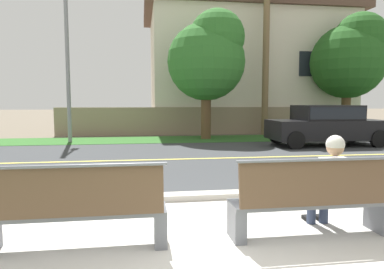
# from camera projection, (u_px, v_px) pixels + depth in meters

# --- Properties ---
(ground_plane) EXTENTS (140.00, 140.00, 0.00)m
(ground_plane) POSITION_uv_depth(u_px,v_px,m) (162.00, 152.00, 11.42)
(ground_plane) COLOR #665B4C
(sidewalk_pavement) EXTENTS (44.00, 3.60, 0.01)m
(sidewalk_pavement) POSITION_uv_depth(u_px,v_px,m) (201.00, 247.00, 3.93)
(sidewalk_pavement) COLOR beige
(sidewalk_pavement) RESTS_ON ground_plane
(curb_edge) EXTENTS (44.00, 0.30, 0.11)m
(curb_edge) POSITION_uv_depth(u_px,v_px,m) (182.00, 197.00, 5.85)
(curb_edge) COLOR #ADA89E
(curb_edge) RESTS_ON ground_plane
(street_asphalt) EXTENTS (52.00, 8.00, 0.01)m
(street_asphalt) POSITION_uv_depth(u_px,v_px,m) (165.00, 160.00, 9.94)
(street_asphalt) COLOR #383A3D
(street_asphalt) RESTS_ON ground_plane
(road_centre_line) EXTENTS (48.00, 0.14, 0.01)m
(road_centre_line) POSITION_uv_depth(u_px,v_px,m) (165.00, 159.00, 9.94)
(road_centre_line) COLOR #E0CC4C
(road_centre_line) RESTS_ON ground_plane
(far_verge_grass) EXTENTS (48.00, 2.80, 0.02)m
(far_verge_grass) POSITION_uv_depth(u_px,v_px,m) (157.00, 140.00, 15.21)
(far_verge_grass) COLOR #2D6026
(far_verge_grass) RESTS_ON ground_plane
(bench_left) EXTENTS (2.00, 0.48, 1.01)m
(bench_left) POSITION_uv_depth(u_px,v_px,m) (75.00, 211.00, 3.78)
(bench_left) COLOR slate
(bench_left) RESTS_ON ground_plane
(bench_right) EXTENTS (2.00, 0.48, 1.01)m
(bench_right) POSITION_uv_depth(u_px,v_px,m) (313.00, 201.00, 4.18)
(bench_right) COLOR slate
(bench_right) RESTS_ON ground_plane
(seated_person_white) EXTENTS (0.52, 0.68, 1.25)m
(seated_person_white) POSITION_uv_depth(u_px,v_px,m) (330.00, 180.00, 4.37)
(seated_person_white) COLOR #333D56
(seated_person_white) RESTS_ON ground_plane
(car_black_far) EXTENTS (4.30, 1.86, 1.54)m
(car_black_far) POSITION_uv_depth(u_px,v_px,m) (326.00, 123.00, 13.13)
(car_black_far) COLOR black
(car_black_far) RESTS_ON ground_plane
(streetlamp) EXTENTS (0.24, 2.10, 7.36)m
(streetlamp) POSITION_uv_depth(u_px,v_px,m) (68.00, 40.00, 14.10)
(streetlamp) COLOR gray
(streetlamp) RESTS_ON ground_plane
(shade_tree_far_left) EXTENTS (3.45, 3.45, 5.69)m
(shade_tree_far_left) POSITION_uv_depth(u_px,v_px,m) (209.00, 56.00, 15.21)
(shade_tree_far_left) COLOR brown
(shade_tree_far_left) RESTS_ON ground_plane
(shade_tree_left) EXTENTS (3.69, 3.69, 6.09)m
(shade_tree_left) POSITION_uv_depth(u_px,v_px,m) (351.00, 56.00, 17.36)
(shade_tree_left) COLOR brown
(shade_tree_left) RESTS_ON ground_plane
(garden_wall) EXTENTS (13.00, 0.36, 1.40)m
(garden_wall) POSITION_uv_depth(u_px,v_px,m) (187.00, 121.00, 17.67)
(garden_wall) COLOR gray
(garden_wall) RESTS_ON ground_plane
(house_across_street) EXTENTS (12.17, 6.91, 7.29)m
(house_across_street) POSITION_uv_depth(u_px,v_px,m) (245.00, 69.00, 21.11)
(house_across_street) COLOR beige
(house_across_street) RESTS_ON ground_plane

